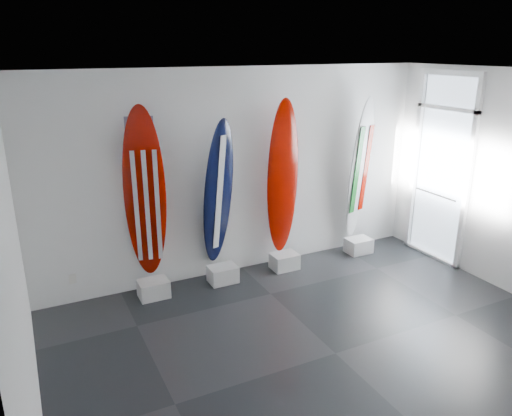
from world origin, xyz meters
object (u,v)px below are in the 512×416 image
surfboard_italy (360,169)px  surfboard_swiss (283,178)px  surfboard_usa (145,195)px  surfboard_navy (218,194)px

surfboard_italy → surfboard_swiss: bearing=161.1°
surfboard_swiss → surfboard_italy: size_ratio=1.01×
surfboard_usa → surfboard_navy: (1.02, 0.00, -0.12)m
surfboard_navy → surfboard_italy: (2.43, 0.00, 0.09)m
surfboard_usa → surfboard_swiss: size_ratio=1.02×
surfboard_usa → surfboard_navy: surfboard_usa is taller
surfboard_usa → surfboard_swiss: surfboard_usa is taller
surfboard_swiss → surfboard_italy: 1.41m
surfboard_usa → surfboard_swiss: (2.04, 0.00, -0.01)m
surfboard_usa → surfboard_italy: 3.45m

